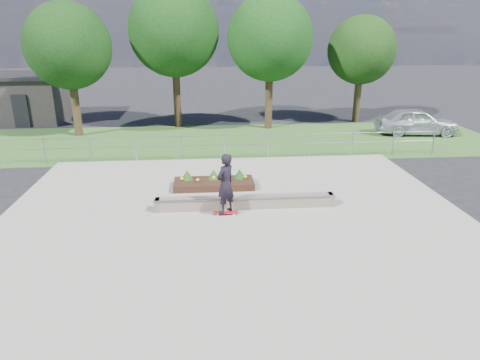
% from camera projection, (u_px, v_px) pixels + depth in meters
% --- Properties ---
extents(ground, '(120.00, 120.00, 0.00)m').
position_uv_depth(ground, '(238.00, 231.00, 12.76)').
color(ground, black).
rests_on(ground, ground).
extents(grass_verge, '(30.00, 8.00, 0.02)m').
position_uv_depth(grass_verge, '(221.00, 141.00, 23.10)').
color(grass_verge, '#2C5221').
rests_on(grass_verge, ground).
extents(concrete_slab, '(15.00, 15.00, 0.06)m').
position_uv_depth(concrete_slab, '(238.00, 231.00, 12.75)').
color(concrete_slab, gray).
rests_on(concrete_slab, ground).
extents(fence, '(20.06, 0.06, 1.20)m').
position_uv_depth(fence, '(224.00, 144.00, 19.56)').
color(fence, '#96989E').
rests_on(fence, ground).
extents(building, '(8.40, 5.40, 3.00)m').
position_uv_depth(building, '(3.00, 97.00, 28.04)').
color(building, '#292625').
rests_on(building, ground).
extents(tree_far_left, '(4.55, 4.55, 7.15)m').
position_uv_depth(tree_far_left, '(68.00, 46.00, 22.72)').
color(tree_far_left, '#312313').
rests_on(tree_far_left, ground).
extents(tree_mid_left, '(5.25, 5.25, 8.25)m').
position_uv_depth(tree_mid_left, '(174.00, 31.00, 24.79)').
color(tree_mid_left, '#321E14').
rests_on(tree_mid_left, ground).
extents(tree_mid_right, '(4.90, 4.90, 7.70)m').
position_uv_depth(tree_mid_right, '(270.00, 38.00, 24.42)').
color(tree_mid_right, '#2F1F13').
rests_on(tree_mid_right, ground).
extents(tree_far_right, '(4.20, 4.20, 6.60)m').
position_uv_depth(tree_far_right, '(362.00, 50.00, 26.57)').
color(tree_far_right, '#362715').
rests_on(tree_far_right, ground).
extents(grind_ledge, '(6.00, 0.44, 0.43)m').
position_uv_depth(grind_ledge, '(245.00, 202.00, 14.25)').
color(grind_ledge, '#68594C').
rests_on(grind_ledge, concrete_slab).
extents(planter_bed, '(3.00, 1.20, 0.61)m').
position_uv_depth(planter_bed, '(214.00, 182.00, 16.20)').
color(planter_bed, black).
rests_on(planter_bed, concrete_slab).
extents(skateboarder, '(0.83, 0.83, 2.03)m').
position_uv_depth(skateboarder, '(225.00, 184.00, 13.45)').
color(skateboarder, white).
rests_on(skateboarder, concrete_slab).
extents(parked_car, '(4.67, 2.33, 1.53)m').
position_uv_depth(parked_car, '(416.00, 121.00, 24.34)').
color(parked_car, '#B2B7BC').
rests_on(parked_car, ground).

